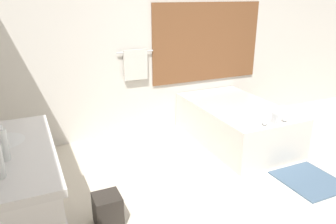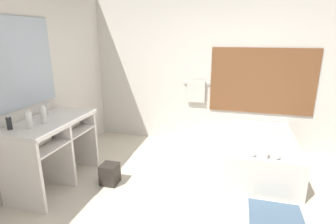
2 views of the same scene
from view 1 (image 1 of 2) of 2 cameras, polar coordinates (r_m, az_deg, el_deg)
name	(u,v)px [view 1 (image 1 of 2)]	position (r m, az deg, el deg)	size (l,w,h in m)	color
ground_plane	(251,216)	(3.14, 14.24, -17.14)	(16.00, 16.00, 0.00)	beige
wall_back_with_blinds	(156,35)	(4.49, -2.09, 13.30)	(7.40, 0.13, 2.70)	silver
vanity_counter	(8,188)	(2.47, -26.03, -11.80)	(0.64, 1.20, 0.92)	white
bathtub	(236,121)	(4.41, 11.71, -1.59)	(0.97, 1.61, 0.62)	silver
water_bottle_2	(2,144)	(2.18, -26.94, -5.06)	(0.07, 0.07, 0.22)	silver
waste_bin	(108,210)	(2.93, -10.45, -16.45)	(0.22, 0.22, 0.28)	#2D2823
bath_mat	(309,180)	(3.83, 23.40, -10.86)	(0.58, 0.62, 0.02)	slate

